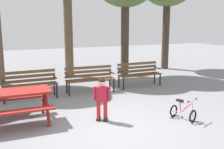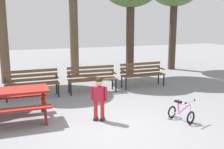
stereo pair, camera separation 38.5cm
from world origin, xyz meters
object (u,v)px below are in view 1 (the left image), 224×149
Objects in this scene: park_bench_right at (139,72)px; picnic_table at (10,99)px; park_bench_left at (90,77)px; park_bench_far_left at (30,82)px; child_standing at (102,96)px; kids_bicycle at (183,111)px.

picnic_table is at bearing -155.80° from park_bench_right.
park_bench_left is (2.57, 1.92, -0.08)m from picnic_table.
picnic_table is 4.89m from park_bench_right.
park_bench_right is at bearing 1.47° from park_bench_far_left.
picnic_table is 1.13× the size of park_bench_far_left.
park_bench_left is 1.90m from park_bench_right.
picnic_table is 3.21m from park_bench_left.
picnic_table is 1.13× the size of park_bench_left.
child_standing reaches higher than picnic_table.
child_standing is at bearing -62.67° from park_bench_far_left.
park_bench_far_left is 2.55× the size of kids_bicycle.
kids_bicycle is at bearing -21.67° from child_standing.
park_bench_far_left is at bearing 70.89° from picnic_table.
park_bench_far_left is 1.55× the size of child_standing.
park_bench_right is (3.80, 0.10, 0.00)m from park_bench_far_left.
park_bench_far_left is 4.52m from kids_bicycle.
child_standing is 1.64× the size of kids_bicycle.
park_bench_left is 1.01× the size of park_bench_right.
park_bench_far_left is at bearing -179.58° from park_bench_left.
park_bench_right is at bearing 2.52° from park_bench_left.
park_bench_left is 2.63m from child_standing.
child_standing is (-2.48, -2.65, 0.09)m from park_bench_right.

